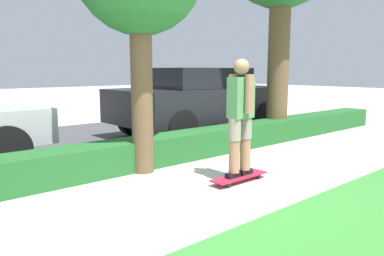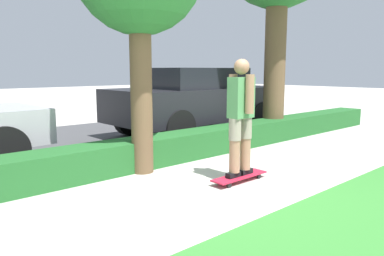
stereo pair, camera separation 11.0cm
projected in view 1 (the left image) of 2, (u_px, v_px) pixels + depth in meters
ground_plane at (209, 191)px, 4.79m from camera, size 60.00×60.00×0.00m
street_asphalt at (73, 143)px, 7.93m from camera, size 14.54×5.00×0.01m
hedge_row at (140, 153)px, 5.95m from camera, size 14.54×0.60×0.45m
skateboard at (239, 177)px, 5.17m from camera, size 0.92×0.24×0.09m
skater_person at (241, 115)px, 5.04m from camera, size 0.48×0.41×1.59m
parked_car_middle at (198, 99)px, 8.94m from camera, size 4.21×2.04×1.58m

